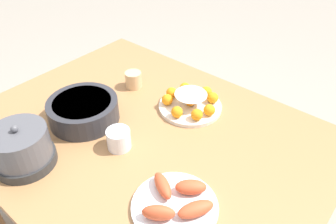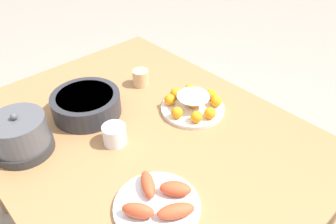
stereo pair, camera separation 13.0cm
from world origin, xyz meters
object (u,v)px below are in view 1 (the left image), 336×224
at_px(serving_bowl, 83,110).
at_px(warming_pot, 22,148).
at_px(cup_far, 119,139).
at_px(cup_near, 133,80).
at_px(seafood_platter, 176,203).
at_px(cake_plate, 190,103).
at_px(dining_table, 145,147).

bearing_deg(serving_bowl, warming_pot, 97.53).
relative_size(cup_far, warming_pot, 0.42).
bearing_deg(cup_far, cup_near, -52.50).
bearing_deg(serving_bowl, seafood_platter, 170.61).
distance_m(cup_near, warming_pot, 0.59).
bearing_deg(seafood_platter, warming_pot, 20.60).
bearing_deg(cake_plate, seafood_platter, 122.27).
xyz_separation_m(serving_bowl, seafood_platter, (-0.55, 0.09, -0.03)).
height_order(dining_table, serving_bowl, serving_bowl).
relative_size(seafood_platter, cup_far, 3.05).
bearing_deg(dining_table, cup_near, -38.47).
bearing_deg(dining_table, cup_far, 83.20).
xyz_separation_m(serving_bowl, cup_far, (-0.23, 0.02, -0.01)).
height_order(dining_table, cup_far, cup_far).
height_order(serving_bowl, seafood_platter, serving_bowl).
relative_size(dining_table, cup_far, 15.73).
height_order(serving_bowl, cup_far, serving_bowl).
height_order(cake_plate, serving_bowl, serving_bowl).
distance_m(serving_bowl, warming_pot, 0.29).
distance_m(seafood_platter, warming_pot, 0.55).
distance_m(cup_near, cup_far, 0.40).
distance_m(cake_plate, warming_pot, 0.67).
xyz_separation_m(seafood_platter, cup_far, (0.32, -0.07, 0.02)).
xyz_separation_m(serving_bowl, cup_near, (0.02, -0.30, -0.01)).
distance_m(dining_table, cake_plate, 0.27).
distance_m(serving_bowl, cup_near, 0.30).
bearing_deg(cup_far, warming_pot, 54.52).
bearing_deg(cup_near, dining_table, 141.53).
bearing_deg(cup_near, cup_far, 127.50).
relative_size(serving_bowl, cup_near, 3.71).
height_order(dining_table, seafood_platter, seafood_platter).
distance_m(dining_table, cup_far, 0.16).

